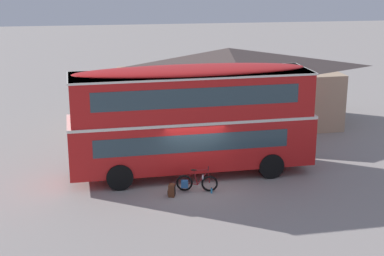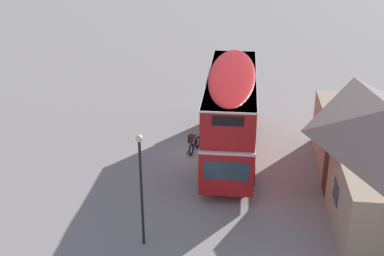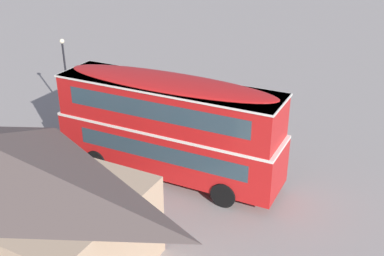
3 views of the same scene
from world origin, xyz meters
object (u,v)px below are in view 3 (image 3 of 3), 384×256
(touring_bicycle, at_px, (193,151))
(water_bottle_blue_sports, at_px, (185,150))
(backpack_on_ground, at_px, (214,154))
(street_lamp, at_px, (66,71))
(double_decker_bus, at_px, (168,124))

(touring_bicycle, xyz_separation_m, water_bottle_blue_sports, (0.61, -0.30, -0.25))
(backpack_on_ground, height_order, street_lamp, street_lamp)
(double_decker_bus, bearing_deg, street_lamp, -16.91)
(double_decker_bus, distance_m, touring_bicycle, 3.03)
(backpack_on_ground, height_order, water_bottle_blue_sports, backpack_on_ground)
(double_decker_bus, height_order, street_lamp, street_lamp)
(double_decker_bus, xyz_separation_m, touring_bicycle, (-0.13, -1.99, -2.27))
(double_decker_bus, distance_m, backpack_on_ground, 3.54)
(touring_bicycle, height_order, backpack_on_ground, touring_bicycle)
(street_lamp, bearing_deg, water_bottle_blue_sports, 177.72)
(double_decker_bus, relative_size, street_lamp, 2.21)
(double_decker_bus, height_order, backpack_on_ground, double_decker_bus)
(backpack_on_ground, xyz_separation_m, water_bottle_blue_sports, (1.63, 0.07, -0.17))
(touring_bicycle, bearing_deg, double_decker_bus, 86.21)
(double_decker_bus, height_order, touring_bicycle, double_decker_bus)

